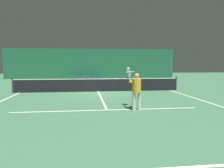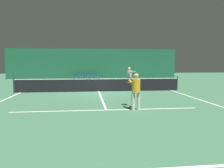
{
  "view_description": "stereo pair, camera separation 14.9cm",
  "coord_description": "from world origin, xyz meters",
  "px_view_note": "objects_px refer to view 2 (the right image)",
  "views": [
    {
      "loc": [
        -0.95,
        -15.82,
        2.05
      ],
      "look_at": [
        0.52,
        -4.04,
        0.93
      ],
      "focal_mm": 35.0,
      "sensor_mm": 36.0,
      "label": 1
    },
    {
      "loc": [
        -0.8,
        -15.84,
        2.05
      ],
      "look_at": [
        0.52,
        -4.04,
        0.93
      ],
      "focal_mm": 35.0,
      "sensor_mm": 36.0,
      "label": 2
    }
  ],
  "objects_px": {
    "courtside_chair_4": "(94,75)",
    "courtside_chair_2": "(84,75)",
    "courtside_chair_0": "(74,75)",
    "courtside_chair_1": "(79,75)",
    "courtside_chair_3": "(89,75)",
    "tennis_net": "(99,85)",
    "player_far": "(130,76)",
    "player_near": "(136,89)",
    "courtside_chair_5": "(99,75)"
  },
  "relations": [
    {
      "from": "tennis_net",
      "to": "courtside_chair_3",
      "type": "distance_m",
      "value": 13.58
    },
    {
      "from": "tennis_net",
      "to": "player_near",
      "type": "relative_size",
      "value": 7.42
    },
    {
      "from": "courtside_chair_2",
      "to": "player_near",
      "type": "bearing_deg",
      "value": 7.19
    },
    {
      "from": "player_near",
      "to": "courtside_chair_1",
      "type": "relative_size",
      "value": 1.93
    },
    {
      "from": "player_far",
      "to": "courtside_chair_2",
      "type": "xyz_separation_m",
      "value": [
        -4.03,
        10.89,
        -0.52
      ]
    },
    {
      "from": "tennis_net",
      "to": "courtside_chair_5",
      "type": "relative_size",
      "value": 14.29
    },
    {
      "from": "player_near",
      "to": "courtside_chair_5",
      "type": "relative_size",
      "value": 1.93
    },
    {
      "from": "courtside_chair_3",
      "to": "courtside_chair_2",
      "type": "bearing_deg",
      "value": -90.0
    },
    {
      "from": "player_near",
      "to": "courtside_chair_3",
      "type": "xyz_separation_m",
      "value": [
        -1.86,
        20.06,
        -0.46
      ]
    },
    {
      "from": "player_far",
      "to": "courtside_chair_0",
      "type": "bearing_deg",
      "value": 176.11
    },
    {
      "from": "courtside_chair_4",
      "to": "courtside_chair_5",
      "type": "xyz_separation_m",
      "value": [
        0.67,
        0.0,
        0.0
      ]
    },
    {
      "from": "player_near",
      "to": "courtside_chair_3",
      "type": "distance_m",
      "value": 20.15
    },
    {
      "from": "courtside_chair_3",
      "to": "courtside_chair_5",
      "type": "height_order",
      "value": "same"
    },
    {
      "from": "player_near",
      "to": "player_far",
      "type": "xyz_separation_m",
      "value": [
        1.5,
        9.16,
        0.06
      ]
    },
    {
      "from": "courtside_chair_3",
      "to": "courtside_chair_4",
      "type": "relative_size",
      "value": 1.0
    },
    {
      "from": "courtside_chair_2",
      "to": "courtside_chair_3",
      "type": "xyz_separation_m",
      "value": [
        0.67,
        0.0,
        0.0
      ]
    },
    {
      "from": "tennis_net",
      "to": "courtside_chair_4",
      "type": "xyz_separation_m",
      "value": [
        0.1,
        13.56,
        -0.03
      ]
    },
    {
      "from": "courtside_chair_3",
      "to": "player_near",
      "type": "bearing_deg",
      "value": 5.3
    },
    {
      "from": "courtside_chair_4",
      "to": "courtside_chair_2",
      "type": "bearing_deg",
      "value": -90.0
    },
    {
      "from": "player_near",
      "to": "player_far",
      "type": "height_order",
      "value": "player_far"
    },
    {
      "from": "courtside_chair_1",
      "to": "courtside_chair_2",
      "type": "relative_size",
      "value": 1.0
    },
    {
      "from": "player_near",
      "to": "courtside_chair_3",
      "type": "height_order",
      "value": "player_near"
    },
    {
      "from": "player_near",
      "to": "courtside_chair_0",
      "type": "bearing_deg",
      "value": 5.33
    },
    {
      "from": "player_far",
      "to": "tennis_net",
      "type": "bearing_deg",
      "value": -76.38
    },
    {
      "from": "courtside_chair_3",
      "to": "courtside_chair_4",
      "type": "xyz_separation_m",
      "value": [
        0.67,
        0.0,
        0.0
      ]
    },
    {
      "from": "player_far",
      "to": "courtside_chair_2",
      "type": "bearing_deg",
      "value": 170.18
    },
    {
      "from": "player_far",
      "to": "courtside_chair_1",
      "type": "height_order",
      "value": "player_far"
    },
    {
      "from": "tennis_net",
      "to": "courtside_chair_4",
      "type": "bearing_deg",
      "value": 89.56
    },
    {
      "from": "courtside_chair_4",
      "to": "courtside_chair_5",
      "type": "distance_m",
      "value": 0.67
    },
    {
      "from": "courtside_chair_2",
      "to": "courtside_chair_4",
      "type": "distance_m",
      "value": 1.34
    },
    {
      "from": "courtside_chair_2",
      "to": "courtside_chair_4",
      "type": "bearing_deg",
      "value": 90.0
    },
    {
      "from": "courtside_chair_3",
      "to": "courtside_chair_4",
      "type": "height_order",
      "value": "same"
    },
    {
      "from": "courtside_chair_3",
      "to": "courtside_chair_0",
      "type": "bearing_deg",
      "value": -90.0
    },
    {
      "from": "player_near",
      "to": "courtside_chair_2",
      "type": "xyz_separation_m",
      "value": [
        -2.53,
        20.06,
        -0.46
      ]
    },
    {
      "from": "courtside_chair_3",
      "to": "courtside_chair_5",
      "type": "xyz_separation_m",
      "value": [
        1.34,
        0.0,
        0.0
      ]
    },
    {
      "from": "courtside_chair_0",
      "to": "courtside_chair_5",
      "type": "height_order",
      "value": "same"
    },
    {
      "from": "courtside_chair_0",
      "to": "courtside_chair_1",
      "type": "height_order",
      "value": "same"
    },
    {
      "from": "courtside_chair_1",
      "to": "courtside_chair_3",
      "type": "bearing_deg",
      "value": 90.0
    },
    {
      "from": "tennis_net",
      "to": "courtside_chair_0",
      "type": "bearing_deg",
      "value": 100.74
    },
    {
      "from": "courtside_chair_2",
      "to": "courtside_chair_5",
      "type": "height_order",
      "value": "same"
    },
    {
      "from": "courtside_chair_5",
      "to": "courtside_chair_2",
      "type": "bearing_deg",
      "value": -90.0
    },
    {
      "from": "courtside_chair_0",
      "to": "courtside_chair_3",
      "type": "distance_m",
      "value": 2.01
    },
    {
      "from": "player_far",
      "to": "courtside_chair_0",
      "type": "relative_size",
      "value": 2.05
    },
    {
      "from": "tennis_net",
      "to": "courtside_chair_1",
      "type": "distance_m",
      "value": 13.7
    },
    {
      "from": "courtside_chair_0",
      "to": "courtside_chair_1",
      "type": "xyz_separation_m",
      "value": [
        0.67,
        0.0,
        0.0
      ]
    },
    {
      "from": "courtside_chair_3",
      "to": "tennis_net",
      "type": "bearing_deg",
      "value": 2.38
    },
    {
      "from": "courtside_chair_1",
      "to": "courtside_chair_2",
      "type": "bearing_deg",
      "value": 90.0
    },
    {
      "from": "courtside_chair_0",
      "to": "courtside_chair_1",
      "type": "bearing_deg",
      "value": 90.0
    },
    {
      "from": "courtside_chair_1",
      "to": "player_far",
      "type": "bearing_deg",
      "value": 23.32
    },
    {
      "from": "courtside_chair_1",
      "to": "courtside_chair_4",
      "type": "height_order",
      "value": "same"
    }
  ]
}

